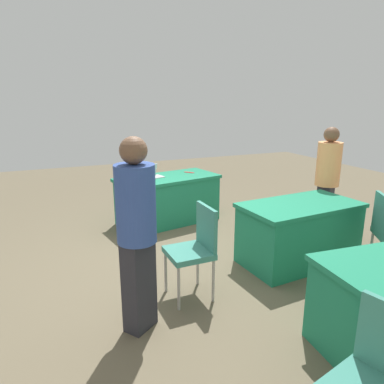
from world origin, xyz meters
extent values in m
plane|color=brown|center=(0.00, 0.00, 0.00)|extent=(14.40, 14.40, 0.00)
cube|color=#1E7A56|center=(-0.31, -1.45, 0.75)|extent=(1.79, 1.09, 0.05)
cube|color=#1E7A56|center=(-0.31, -1.45, 0.36)|extent=(1.72, 1.04, 0.73)
cube|color=#1E7A56|center=(-1.33, 0.64, 0.75)|extent=(1.53, 0.89, 0.05)
cube|color=#1E7A56|center=(-1.33, 0.64, 0.36)|extent=(1.47, 0.86, 0.73)
cylinder|color=#9E9993|center=(0.46, 1.05, 0.23)|extent=(0.03, 0.03, 0.47)
cylinder|color=#9E9993|center=(0.46, 0.67, 0.23)|extent=(0.03, 0.03, 0.47)
cylinder|color=#9E9993|center=(0.08, 1.04, 0.23)|extent=(0.03, 0.03, 0.47)
cylinder|color=#9E9993|center=(0.08, 0.66, 0.23)|extent=(0.03, 0.03, 0.47)
cube|color=#387F70|center=(0.27, 0.86, 0.50)|extent=(0.45, 0.45, 0.06)
cube|color=#387F70|center=(0.07, 0.85, 0.75)|extent=(0.05, 0.42, 0.45)
cylinder|color=#9E9993|center=(-2.06, 1.11, 0.23)|extent=(0.03, 0.03, 0.47)
cylinder|color=#9E9993|center=(-1.86, 1.44, 0.23)|extent=(0.03, 0.03, 0.47)
cube|color=#387F70|center=(-1.95, 1.27, 0.75)|extent=(0.25, 0.38, 0.45)
cube|color=#26262D|center=(-2.24, 0.09, 0.40)|extent=(0.33, 0.30, 0.80)
cylinder|color=#F49E60|center=(-2.24, 0.09, 1.11)|extent=(0.47, 0.47, 0.63)
sphere|color=brown|center=(-2.24, 0.09, 1.54)|extent=(0.22, 0.22, 0.22)
cube|color=#26262D|center=(0.88, 1.16, 0.42)|extent=(0.33, 0.31, 0.85)
cylinder|color=#2D478C|center=(0.88, 1.16, 1.18)|extent=(0.47, 0.47, 0.67)
sphere|color=brown|center=(0.88, 1.16, 1.63)|extent=(0.23, 0.23, 0.23)
cube|color=silver|center=(-0.08, -1.48, 0.79)|extent=(0.37, 0.30, 0.02)
cube|color=#B7B7BC|center=(-0.04, -1.62, 0.89)|extent=(0.32, 0.16, 0.19)
sphere|color=gray|center=(0.05, -1.45, 0.83)|extent=(0.10, 0.10, 0.10)
cube|color=red|center=(-0.77, -1.61, 0.78)|extent=(0.14, 0.16, 0.01)
camera|label=1|loc=(1.56, 3.96, 2.05)|focal=33.16mm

